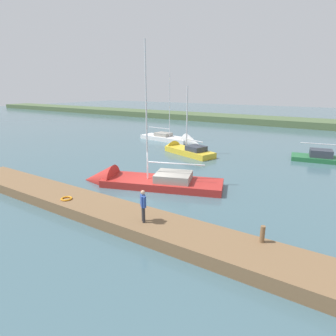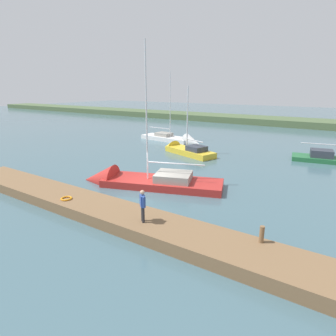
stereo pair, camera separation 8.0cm
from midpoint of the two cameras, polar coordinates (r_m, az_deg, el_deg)
name	(u,v)px [view 1 (the left image)]	position (r m, az deg, el deg)	size (l,w,h in m)	color
ground_plane	(151,189)	(20.01, -3.54, -4.32)	(200.00, 200.00, 0.00)	#42606B
far_shoreline	(280,125)	(58.87, 21.80, 8.17)	(180.00, 8.00, 2.40)	#4C603D
dock_pier	(100,210)	(16.49, -13.79, -8.20)	(24.96, 2.57, 0.63)	brown
mooring_post_near	(262,234)	(12.80, 18.42, -12.59)	(0.20, 0.20, 0.74)	brown
life_ring_buoy	(66,199)	(17.61, -20.01, -5.84)	(0.66, 0.66, 0.10)	orange
sailboat_far_left	(182,151)	(31.08, 2.79, 3.50)	(7.64, 4.31, 7.95)	gold
sailboat_far_right	(137,183)	(21.04, -6.38, -3.06)	(10.80, 5.95, 11.25)	#B22823
sailboat_mid_channel	(176,141)	(37.33, 1.56, 5.54)	(9.13, 3.19, 9.91)	white
person_on_dock	(143,204)	(13.67, -5.23, -7.26)	(0.49, 0.46, 1.63)	#28282D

